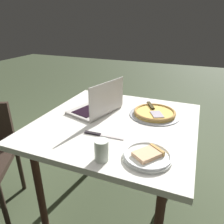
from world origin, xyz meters
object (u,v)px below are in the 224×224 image
at_px(table_knife, 100,135).
at_px(drink_cup, 102,150).
at_px(laptop, 98,106).
at_px(dining_table, 116,131).
at_px(pizza_plate, 148,156).
at_px(pizza_tray, 155,113).

xyz_separation_m(table_knife, drink_cup, (0.11, -0.20, 0.05)).
height_order(laptop, drink_cup, laptop).
xyz_separation_m(dining_table, pizza_plate, (0.28, -0.32, 0.09)).
distance_m(pizza_tray, table_knife, 0.46).
xyz_separation_m(pizza_plate, table_knife, (-0.30, 0.11, -0.01)).
height_order(laptop, table_knife, laptop).
bearing_deg(laptop, pizza_tray, 14.34).
distance_m(pizza_tray, drink_cup, 0.61).
xyz_separation_m(pizza_plate, drink_cup, (-0.20, -0.09, 0.04)).
relative_size(laptop, pizza_plate, 1.69).
bearing_deg(pizza_plate, dining_table, 131.66).
relative_size(pizza_plate, drink_cup, 2.24).
xyz_separation_m(laptop, table_knife, (0.15, -0.30, -0.04)).
bearing_deg(laptop, drink_cup, -62.95).
bearing_deg(laptop, pizza_plate, -41.84).
relative_size(laptop, pizza_tray, 1.17).
distance_m(dining_table, pizza_plate, 0.43).
relative_size(dining_table, pizza_tray, 2.91).
height_order(dining_table, laptop, laptop).
height_order(pizza_plate, drink_cup, drink_cup).
bearing_deg(pizza_tray, drink_cup, -102.09).
xyz_separation_m(pizza_plate, pizza_tray, (-0.07, 0.50, 0.00)).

